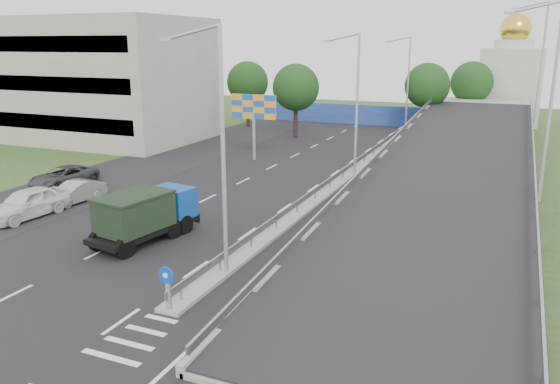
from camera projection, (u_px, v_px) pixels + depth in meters
The scene contains 22 objects.
ground at pixel (131, 343), 17.96m from camera, with size 160.00×160.00×0.00m, color #2D4C1E.
road_surface at pixel (283, 190), 36.84m from camera, with size 26.00×90.00×0.04m, color black.
parking_strip at pixel (127, 172), 41.77m from camera, with size 8.00×90.00×0.05m, color black.
median at pixel (343, 179), 39.22m from camera, with size 1.00×44.00×0.20m, color gray.
overpass_ramp at pixel (453, 166), 35.95m from camera, with size 10.00×50.00×3.50m.
median_guardrail at pixel (343, 170), 39.05m from camera, with size 0.09×44.00×0.71m.
sign_bollard at pixel (168, 288), 19.62m from camera, with size 0.64×0.23×1.67m.
lamp_post_near at pixel (219, 140), 21.71m from camera, with size 2.74×0.18×10.08m.
lamp_post_mid at pixel (355, 97), 39.46m from camera, with size 2.74×0.18×10.08m.
lamp_post_far at pixel (406, 80), 57.20m from camera, with size 2.74×0.18×10.08m.
beige_building at pixel (87, 79), 56.15m from camera, with size 24.00×14.00×12.00m, color gray.
blue_wall at pixel (379, 116), 65.29m from camera, with size 30.00×0.50×2.40m, color #2A2F9A.
church at pixel (510, 80), 66.00m from camera, with size 7.00×7.00×13.80m.
billboard at pixel (254, 110), 45.11m from camera, with size 4.00×0.24×5.50m.
tree_left_mid at pixel (296, 88), 55.88m from camera, with size 4.80×4.80×7.60m.
tree_median_far at pixel (427, 86), 58.42m from camera, with size 4.80×4.80×7.60m.
tree_left_far at pixel (248, 82), 63.35m from camera, with size 4.80×4.80×7.60m.
tree_ramp_far at pixel (472, 83), 63.12m from camera, with size 4.80×4.80×7.60m.
dump_truck at pixel (146, 213), 26.95m from camera, with size 3.02×6.06×2.55m.
parked_car_a at pixel (27, 203), 30.74m from camera, with size 1.98×4.93×1.68m, color silver.
parked_car_b at pixel (75, 192), 33.64m from camera, with size 1.41×4.03×1.33m, color #9C9BA0.
parked_car_c at pixel (63, 177), 37.60m from camera, with size 2.24×4.86×1.35m, color #36373C.
Camera 1 is at (10.81, -12.80, 9.52)m, focal length 35.00 mm.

